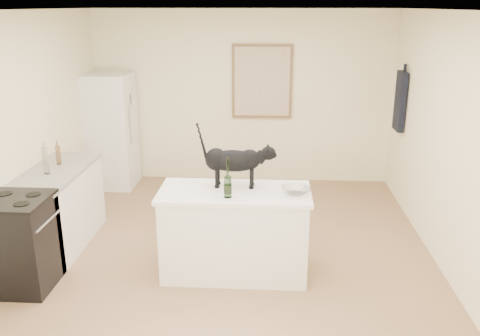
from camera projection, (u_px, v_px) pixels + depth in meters
name	position (u px, v px, depth m)	size (l,w,h in m)	color
floor	(227.00, 262.00, 5.43)	(5.50, 5.50, 0.00)	#936B4E
ceiling	(225.00, 10.00, 4.63)	(5.50, 5.50, 0.00)	white
wall_back	(242.00, 98.00, 7.64)	(4.50, 4.50, 0.00)	#FDF4C4
wall_front	(175.00, 298.00, 2.42)	(4.50, 4.50, 0.00)	#FDF4C4
wall_left	(8.00, 142.00, 5.17)	(5.50, 5.50, 0.00)	#FDF4C4
wall_right	(456.00, 150.00, 4.90)	(5.50, 5.50, 0.00)	#FDF4C4
island_base	(235.00, 234.00, 5.10)	(1.44, 0.67, 0.86)	white
island_top	(235.00, 193.00, 4.97)	(1.50, 0.70, 0.04)	white
left_cabinets	(58.00, 210.00, 5.70)	(0.60, 1.40, 0.86)	white
left_countertop	(53.00, 172.00, 5.56)	(0.62, 1.44, 0.04)	gray
stove	(20.00, 244.00, 4.84)	(0.60, 0.60, 0.90)	black
fridge	(110.00, 131.00, 7.52)	(0.68, 0.68, 1.70)	white
artwork_frame	(262.00, 82.00, 7.52)	(0.90, 0.03, 1.10)	brown
artwork_canvas	(262.00, 82.00, 7.50)	(0.82, 0.00, 1.02)	beige
hanging_garment	(400.00, 101.00, 6.82)	(0.08, 0.34, 0.80)	black
black_cat	(233.00, 164.00, 5.00)	(0.69, 0.21, 0.48)	black
wine_bottle	(228.00, 180.00, 4.74)	(0.07, 0.07, 0.35)	#295F26
glass_bowl	(296.00, 191.00, 4.87)	(0.27, 0.27, 0.07)	silver
fridge_paper	(131.00, 99.00, 7.37)	(0.00, 0.13, 0.17)	white
counter_bottle_cluster	(51.00, 158.00, 5.55)	(0.07, 0.41, 0.29)	brown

